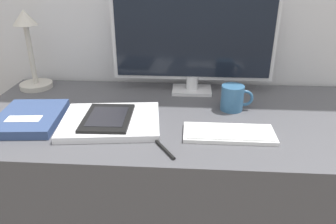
# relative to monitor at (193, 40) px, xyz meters

# --- Properties ---
(desk) EXTENTS (1.36, 0.63, 0.70)m
(desk) POSITION_rel_monitor_xyz_m (-0.06, -0.22, -0.56)
(desk) COLOR #4C4C51
(desk) RESTS_ON ground_plane
(monitor) EXTENTS (0.62, 0.11, 0.39)m
(monitor) POSITION_rel_monitor_xyz_m (0.00, 0.00, 0.00)
(monitor) COLOR silver
(monitor) RESTS_ON desk
(keyboard) EXTENTS (0.27, 0.12, 0.01)m
(keyboard) POSITION_rel_monitor_xyz_m (0.11, -0.36, -0.20)
(keyboard) COLOR silver
(keyboard) RESTS_ON desk
(laptop) EXTENTS (0.33, 0.28, 0.02)m
(laptop) POSITION_rel_monitor_xyz_m (-0.26, -0.31, -0.19)
(laptop) COLOR silver
(laptop) RESTS_ON desk
(ereader) EXTENTS (0.15, 0.20, 0.01)m
(ereader) POSITION_rel_monitor_xyz_m (-0.27, -0.31, -0.18)
(ereader) COLOR black
(ereader) RESTS_ON laptop
(desk_lamp) EXTENTS (0.13, 0.13, 0.31)m
(desk_lamp) POSITION_rel_monitor_xyz_m (-0.64, -0.00, -0.04)
(desk_lamp) COLOR #BCB7AD
(desk_lamp) RESTS_ON desk
(notebook) EXTENTS (0.21, 0.26, 0.03)m
(notebook) POSITION_rel_monitor_xyz_m (-0.52, -0.31, -0.19)
(notebook) COLOR #334775
(notebook) RESTS_ON desk
(coffee_mug) EXTENTS (0.11, 0.08, 0.09)m
(coffee_mug) POSITION_rel_monitor_xyz_m (0.14, -0.17, -0.16)
(coffee_mug) COLOR #336089
(coffee_mug) RESTS_ON desk
(pen) EXTENTS (0.08, 0.12, 0.01)m
(pen) POSITION_rel_monitor_xyz_m (-0.08, -0.44, -0.20)
(pen) COLOR black
(pen) RESTS_ON desk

